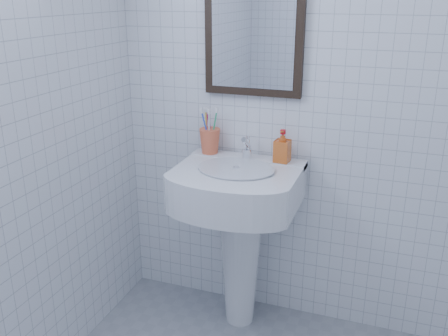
% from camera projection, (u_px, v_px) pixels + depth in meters
% --- Properties ---
extents(wall_back, '(2.20, 0.02, 2.50)m').
position_uv_depth(wall_back, '(328.00, 98.00, 2.43)').
color(wall_back, white).
rests_on(wall_back, ground).
extents(washbasin, '(0.61, 0.44, 0.93)m').
position_uv_depth(washbasin, '(239.00, 220.00, 2.57)').
color(washbasin, white).
rests_on(washbasin, ground).
extents(faucet, '(0.05, 0.11, 0.13)m').
position_uv_depth(faucet, '(247.00, 149.00, 2.55)').
color(faucet, silver).
rests_on(faucet, washbasin).
extents(toothbrush_cup, '(0.12, 0.12, 0.13)m').
position_uv_depth(toothbrush_cup, '(210.00, 141.00, 2.64)').
color(toothbrush_cup, '#E1613B').
rests_on(toothbrush_cup, washbasin).
extents(soap_dispenser, '(0.08, 0.08, 0.17)m').
position_uv_depth(soap_dispenser, '(282.00, 146.00, 2.49)').
color(soap_dispenser, red).
rests_on(soap_dispenser, washbasin).
extents(wall_mirror, '(0.50, 0.04, 0.62)m').
position_uv_depth(wall_mirror, '(254.00, 32.00, 2.43)').
color(wall_mirror, black).
rests_on(wall_mirror, wall_back).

